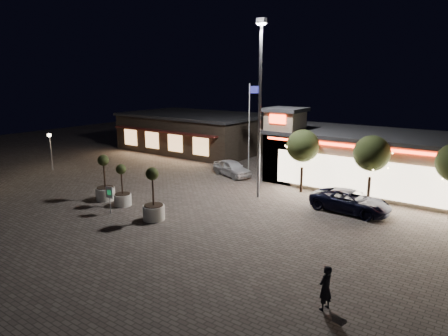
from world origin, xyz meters
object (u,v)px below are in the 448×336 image
Objects in this scene: planter_mid at (122,193)px; pedestrian at (325,288)px; pickup_truck at (350,201)px; white_sedan at (232,168)px; planter_left at (105,186)px; valet_sign at (110,195)px.

pedestrian is at bearing -13.43° from planter_mid.
planter_mid is at bearing -87.34° from pedestrian.
pickup_truck is 12.11m from white_sedan.
pickup_truck is 1.77× the size of planter_mid.
planter_left is at bearing -86.19° from pedestrian.
pedestrian is (2.95, -11.59, 0.18)m from pickup_truck.
planter_mid reaches higher than pickup_truck.
white_sedan is 20.86m from pedestrian.
pickup_truck is 1.55× the size of planter_left.
pedestrian is at bearing -8.36° from valet_sign.
valet_sign is (-0.74, -12.65, 0.54)m from white_sedan.
pedestrian is 0.62× the size of planter_mid.
planter_mid is (-13.03, -7.77, 0.18)m from pickup_truck.
planter_left is (-17.92, 3.90, 0.12)m from pedestrian.
pedestrian reaches higher than pickup_truck.
planter_mid reaches higher than white_sedan.
planter_left is at bearing 177.49° from planter_mid.
pedestrian reaches higher than white_sedan.
valet_sign reaches higher than pickup_truck.
planter_left is 1.14× the size of planter_mid.
pedestrian reaches higher than valet_sign.
planter_mid reaches higher than pedestrian.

